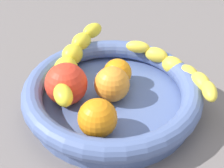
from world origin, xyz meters
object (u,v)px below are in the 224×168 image
object	(u,v)px
banana_draped_left	(70,64)
orange_mid_right	(117,73)
banana_draped_right	(177,69)
orange_mid_left	(97,118)
tomato_red	(66,84)
fruit_bowl	(112,94)
orange_front	(112,85)

from	to	relation	value
banana_draped_left	orange_mid_right	distance (cm)	8.59
banana_draped_right	orange_mid_left	distance (cm)	18.59
tomato_red	banana_draped_left	bearing A→B (deg)	3.57
fruit_bowl	orange_mid_left	distance (cm)	8.59
banana_draped_left	tomato_red	world-z (taller)	tomato_red
banana_draped_right	orange_mid_left	xyz separation A→B (cm)	(-13.55, 12.72, 0.01)
banana_draped_left	banana_draped_right	size ratio (longest dim) A/B	1.58
orange_front	banana_draped_left	bearing A→B (deg)	56.44
banana_draped_right	orange_front	xyz separation A→B (cm)	(-5.52, 11.17, 0.05)
orange_mid_right	tomato_red	size ratio (longest dim) A/B	0.72
fruit_bowl	orange_mid_left	xyz separation A→B (cm)	(-8.19, 1.55, 2.11)
fruit_bowl	banana_draped_left	bearing A→B (deg)	57.25
banana_draped_right	orange_mid_right	distance (cm)	10.58
orange_mid_left	orange_mid_right	size ratio (longest dim) A/B	1.17
orange_front	orange_mid_left	size ratio (longest dim) A/B	1.01
orange_mid_right	tomato_red	world-z (taller)	tomato_red
banana_draped_left	orange_front	xyz separation A→B (cm)	(-5.16, -7.78, -0.37)
fruit_bowl	orange_mid_right	world-z (taller)	orange_mid_right
fruit_bowl	banana_draped_right	distance (cm)	12.57
fruit_bowl	orange_front	xyz separation A→B (cm)	(-0.16, 0.00, 2.15)
banana_draped_left	tomato_red	bearing A→B (deg)	-176.43
banana_draped_right	tomato_red	bearing A→B (deg)	109.26
fruit_bowl	orange_front	size ratio (longest dim) A/B	5.04
banana_draped_left	fruit_bowl	bearing A→B (deg)	-122.75
banana_draped_left	orange_front	size ratio (longest dim) A/B	4.35
banana_draped_left	banana_draped_right	world-z (taller)	banana_draped_left
orange_front	orange_mid_left	xyz separation A→B (cm)	(-8.03, 1.55, -0.04)
orange_front	orange_mid_right	size ratio (longest dim) A/B	1.18
orange_mid_right	tomato_red	distance (cm)	9.58
orange_front	tomato_red	bearing A→B (deg)	97.44
banana_draped_right	orange_front	world-z (taller)	orange_front
orange_mid_right	tomato_red	xyz separation A→B (cm)	(-5.03, 8.10, 0.98)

